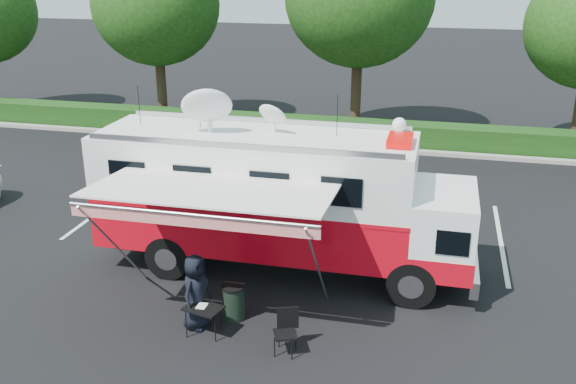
# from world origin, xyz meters

# --- Properties ---
(ground_plane) EXTENTS (120.00, 120.00, 0.00)m
(ground_plane) POSITION_xyz_m (0.00, 0.00, 0.00)
(ground_plane) COLOR black
(ground_plane) RESTS_ON ground
(back_border) EXTENTS (60.00, 6.14, 8.87)m
(back_border) POSITION_xyz_m (1.14, 12.90, 5.00)
(back_border) COLOR #9E998E
(back_border) RESTS_ON ground_plane
(stall_lines) EXTENTS (24.12, 5.50, 0.01)m
(stall_lines) POSITION_xyz_m (-0.50, 3.00, 0.00)
(stall_lines) COLOR silver
(stall_lines) RESTS_ON ground_plane
(command_truck) EXTENTS (9.26, 2.55, 4.45)m
(command_truck) POSITION_xyz_m (-0.08, -0.00, 1.90)
(command_truck) COLOR black
(command_truck) RESTS_ON ground_plane
(awning) EXTENTS (5.06, 2.61, 3.05)m
(awning) POSITION_xyz_m (-0.91, -2.65, 2.86)
(awning) COLOR white
(awning) RESTS_ON ground_plane
(person) EXTENTS (0.70, 0.92, 1.67)m
(person) POSITION_xyz_m (-1.15, -3.05, 0.00)
(person) COLOR black
(person) RESTS_ON ground_plane
(folding_table) EXTENTS (0.87, 0.71, 0.65)m
(folding_table) POSITION_xyz_m (-0.89, -3.32, 0.60)
(folding_table) COLOR black
(folding_table) RESTS_ON ground_plane
(folding_chair) EXTENTS (0.57, 0.61, 0.93)m
(folding_chair) POSITION_xyz_m (0.92, -3.47, 0.55)
(folding_chair) COLOR black
(folding_chair) RESTS_ON ground_plane
(trash_bin) EXTENTS (0.53, 0.53, 0.80)m
(trash_bin) POSITION_xyz_m (-0.49, -2.55, 0.40)
(trash_bin) COLOR black
(trash_bin) RESTS_ON ground_plane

